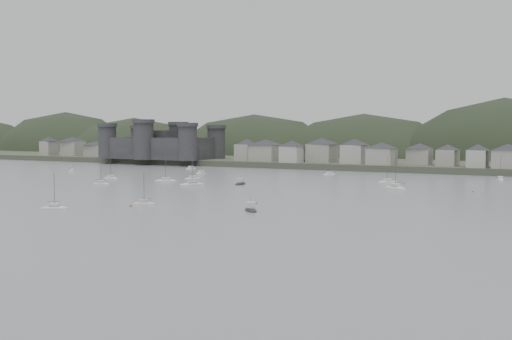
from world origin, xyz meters
The scene contains 10 objects.
ground centered at (0.00, 0.00, 0.00)m, with size 900.00×900.00×0.00m, color slate.
far_shore_land centered at (0.00, 295.00, 1.50)m, with size 900.00×250.00×3.00m, color #383D2D.
forested_ridge centered at (4.83, 269.40, -11.28)m, with size 851.55×103.94×102.57m.
castle centered at (-120.00, 179.80, 10.96)m, with size 66.00×43.00×20.00m.
waterfront_town centered at (50.59, 183.34, 8.66)m, with size 451.48×28.46×12.92m.
sailboat_lead centered at (31.36, 117.36, 0.18)m, with size 7.30×7.00×10.50m.
moored_fleet centered at (-6.01, 71.86, 0.18)m, with size 238.36×177.29×12.86m.
motor_launch_near centered at (27.09, 23.74, 0.30)m, with size 6.46×6.67×3.65m.
motor_launch_far centered at (-11.51, 84.37, 0.29)m, with size 4.03×8.12×3.86m.
mooring_buoys centered at (-7.53, 51.68, 0.15)m, with size 154.44×79.84×0.70m.
Camera 1 is at (98.98, -102.91, 19.04)m, focal length 43.56 mm.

